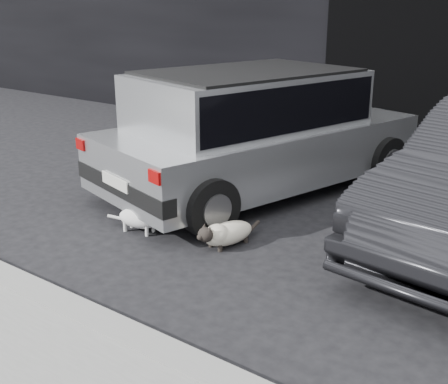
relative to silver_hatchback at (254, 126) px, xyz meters
The scene contains 6 objects.
ground 1.19m from the silver_hatchback, 65.78° to the right, with size 80.00×80.00×0.00m, color black.
garage_opening 3.51m from the silver_hatchback, 67.04° to the left, with size 4.00×0.10×2.60m, color black.
curb 3.73m from the silver_hatchback, 68.21° to the right, with size 18.00×0.25×0.12m, color gray.
silver_hatchback is the anchor object (origin of this frame).
cat_siamese 1.93m from the silver_hatchback, 65.26° to the right, with size 0.40×0.82×0.29m.
cat_white 1.99m from the silver_hatchback, 94.36° to the right, with size 0.68×0.30×0.32m.
Camera 1 is at (3.38, -4.90, 2.27)m, focal length 45.00 mm.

